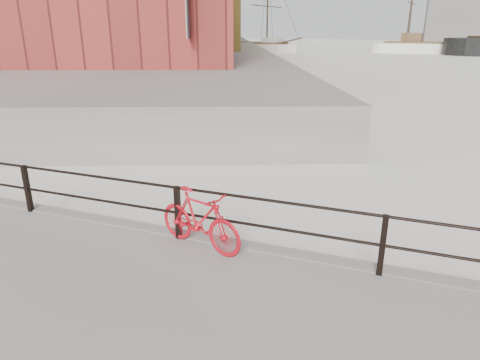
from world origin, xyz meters
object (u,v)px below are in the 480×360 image
Objects in this scene: bicycle at (200,220)px; workboat_near at (131,74)px; schooner_left at (241,52)px; workboat_far at (184,61)px; schooner_mid at (442,53)px.

workboat_near reaches higher than bicycle.
schooner_left is 2.38× the size of workboat_far.
schooner_mid is 36.53m from schooner_left.
workboat_far is (-24.88, 46.76, -0.88)m from bicycle.
schooner_mid reaches higher than bicycle.
workboat_near and workboat_far have the same top height.
schooner_mid is 2.45× the size of workboat_near.
workboat_near is (-21.27, 29.25, -0.88)m from bicycle.
workboat_far is at bearing 99.39° from workboat_near.
workboat_far is (-3.61, 17.51, 0.00)m from workboat_near.
workboat_near is 1.08× the size of workboat_far.
workboat_far is (-33.74, -34.74, 0.00)m from schooner_mid.
workboat_far is at bearing -128.72° from schooner_mid.
schooner_left is 2.20× the size of workboat_near.
schooner_mid is at bearing 100.13° from bicycle.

